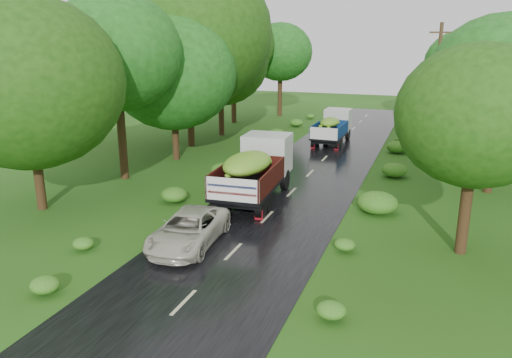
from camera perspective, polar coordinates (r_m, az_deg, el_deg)
The scene contains 10 objects.
ground at distance 15.90m, azimuth -8.27°, elevation -13.83°, with size 120.00×120.00×0.00m, color #21440E.
road at distance 19.96m, azimuth -1.50°, elevation -7.20°, with size 6.50×80.00×0.02m, color black.
road_lines at distance 20.82m, azimuth -0.49°, elevation -6.15°, with size 0.12×69.60×0.00m.
truck_near at distance 24.82m, azimuth 0.04°, elevation 1.42°, with size 2.83×6.99×2.88m.
truck_far at distance 38.61m, azimuth 8.81°, elevation 6.07°, with size 2.14×5.75×2.40m.
car at distance 19.59m, azimuth -7.70°, elevation -5.74°, with size 2.14×4.64×1.29m, color beige.
utility_pole at distance 37.25m, azimuth 19.86°, elevation 9.90°, with size 1.48×0.65×8.80m.
trees_left at distance 36.48m, azimuth -7.63°, elevation 14.01°, with size 6.60×35.41×10.34m.
trees_right at distance 34.76m, azimuth 24.45°, elevation 10.86°, with size 6.24×32.08×7.85m.
shrubs at distance 27.96m, azimuth 5.22°, elevation 0.31°, with size 11.90×44.00×0.70m.
Camera 1 is at (6.74, -12.08, 7.85)m, focal length 35.00 mm.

